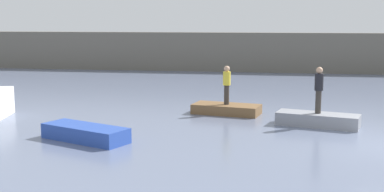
{
  "coord_description": "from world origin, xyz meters",
  "views": [
    {
      "loc": [
        -3.98,
        -16.21,
        3.99
      ],
      "look_at": [
        -7.28,
        3.91,
        0.85
      ],
      "focal_mm": 46.78,
      "sensor_mm": 36.0,
      "label": 1
    }
  ],
  "objects_px": {
    "rowboat_brown": "(226,109)",
    "person_dark_shirt": "(319,87)",
    "rowboat_grey": "(318,120)",
    "rowboat_blue": "(85,133)",
    "person_yellow_shirt": "(227,83)"
  },
  "relations": [
    {
      "from": "rowboat_brown",
      "to": "person_dark_shirt",
      "type": "distance_m",
      "value": 4.29
    },
    {
      "from": "rowboat_grey",
      "to": "person_dark_shirt",
      "type": "bearing_deg",
      "value": 0.0
    },
    {
      "from": "rowboat_blue",
      "to": "person_yellow_shirt",
      "type": "bearing_deg",
      "value": 75.86
    },
    {
      "from": "rowboat_grey",
      "to": "person_yellow_shirt",
      "type": "xyz_separation_m",
      "value": [
        -3.62,
        1.92,
        1.08
      ]
    },
    {
      "from": "rowboat_blue",
      "to": "person_dark_shirt",
      "type": "distance_m",
      "value": 8.66
    },
    {
      "from": "rowboat_grey",
      "to": "person_yellow_shirt",
      "type": "bearing_deg",
      "value": 166.98
    },
    {
      "from": "rowboat_grey",
      "to": "person_yellow_shirt",
      "type": "distance_m",
      "value": 4.24
    },
    {
      "from": "rowboat_blue",
      "to": "person_dark_shirt",
      "type": "xyz_separation_m",
      "value": [
        7.81,
        3.56,
        1.22
      ]
    },
    {
      "from": "rowboat_brown",
      "to": "person_yellow_shirt",
      "type": "relative_size",
      "value": 1.71
    },
    {
      "from": "rowboat_blue",
      "to": "rowboat_brown",
      "type": "distance_m",
      "value": 6.89
    },
    {
      "from": "rowboat_blue",
      "to": "rowboat_grey",
      "type": "distance_m",
      "value": 8.58
    },
    {
      "from": "rowboat_grey",
      "to": "person_dark_shirt",
      "type": "relative_size",
      "value": 1.73
    },
    {
      "from": "rowboat_brown",
      "to": "person_yellow_shirt",
      "type": "distance_m",
      "value": 1.12
    },
    {
      "from": "rowboat_brown",
      "to": "rowboat_grey",
      "type": "distance_m",
      "value": 4.1
    },
    {
      "from": "rowboat_brown",
      "to": "rowboat_grey",
      "type": "bearing_deg",
      "value": -16.36
    }
  ]
}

